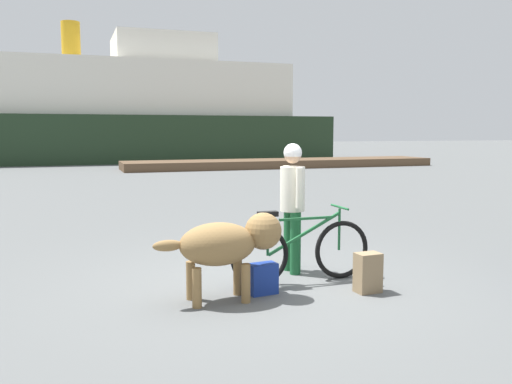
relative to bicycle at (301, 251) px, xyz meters
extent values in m
plane|color=#595B5B|center=(-0.38, 0.14, -0.39)|extent=(160.00, 160.00, 0.00)
torus|color=black|center=(0.56, 0.00, -0.03)|extent=(0.73, 0.06, 0.73)
torus|color=black|center=(-0.53, 0.00, -0.03)|extent=(0.73, 0.06, 0.73)
cube|color=#19592D|center=(0.06, 0.00, 0.39)|extent=(0.70, 0.03, 0.03)
cube|color=#19592D|center=(0.04, 0.00, 0.21)|extent=(0.94, 0.03, 0.49)
cylinder|color=#19592D|center=(-0.43, 0.00, 0.18)|extent=(0.03, 0.03, 0.42)
cylinder|color=#19592D|center=(0.52, 0.00, 0.23)|extent=(0.03, 0.03, 0.52)
cube|color=black|center=(-0.43, 0.00, 0.47)|extent=(0.24, 0.10, 0.06)
cylinder|color=#19592D|center=(0.52, 0.00, 0.51)|extent=(0.03, 0.44, 0.03)
cube|color=slate|center=(-0.55, 0.00, 0.27)|extent=(0.36, 0.14, 0.02)
cylinder|color=#19592D|center=(0.09, 0.59, 0.01)|extent=(0.14, 0.14, 0.81)
cylinder|color=#19592D|center=(0.09, 0.37, 0.01)|extent=(0.14, 0.14, 0.81)
cylinder|color=silver|center=(0.09, 0.48, 0.70)|extent=(0.32, 0.32, 0.57)
cylinder|color=silver|center=(0.09, 0.70, 0.74)|extent=(0.09, 0.09, 0.51)
cylinder|color=silver|center=(0.09, 0.26, 0.74)|extent=(0.09, 0.09, 0.51)
sphere|color=tan|center=(0.09, 0.48, 1.14)|extent=(0.22, 0.22, 0.22)
sphere|color=white|center=(0.09, 0.48, 1.17)|extent=(0.24, 0.24, 0.24)
ellipsoid|color=olive|center=(-1.15, -0.39, 0.24)|extent=(0.84, 0.55, 0.47)
sphere|color=olive|center=(-0.63, -0.39, 0.35)|extent=(0.41, 0.41, 0.41)
ellipsoid|color=olive|center=(-1.69, -0.39, 0.26)|extent=(0.32, 0.12, 0.12)
cylinder|color=olive|center=(-0.88, -0.24, -0.18)|extent=(0.10, 0.10, 0.42)
cylinder|color=olive|center=(-0.88, -0.54, -0.18)|extent=(0.10, 0.10, 0.42)
cylinder|color=olive|center=(-1.41, -0.24, -0.18)|extent=(0.10, 0.10, 0.42)
cylinder|color=olive|center=(-1.41, -0.54, -0.18)|extent=(0.10, 0.10, 0.42)
cube|color=#8C7251|center=(0.56, -0.63, -0.17)|extent=(0.29, 0.22, 0.46)
cube|color=navy|center=(-0.60, -0.30, -0.22)|extent=(0.34, 0.22, 0.35)
cube|color=brown|center=(7.59, 19.74, -0.19)|extent=(15.97, 2.67, 0.40)
cube|color=#1E331E|center=(0.66, 29.19, 0.97)|extent=(24.71, 8.96, 2.73)
cube|color=silver|center=(0.66, 29.19, 3.94)|extent=(19.77, 7.52, 3.20)
cube|color=silver|center=(3.13, 29.19, 6.44)|extent=(5.93, 5.37, 1.80)
cylinder|color=#BF8C19|center=(-2.31, 29.19, 6.74)|extent=(1.10, 1.10, 2.40)
cylinder|color=#4C331E|center=(4.18, 46.05, 0.98)|extent=(0.31, 0.31, 2.75)
cone|color=#143819|center=(4.18, 46.05, 6.13)|extent=(3.96, 3.96, 7.54)
cylinder|color=#4C331E|center=(14.22, 46.85, 0.73)|extent=(0.33, 0.33, 2.25)
cone|color=#143819|center=(14.22, 46.85, 4.91)|extent=(3.44, 3.44, 6.11)
camera|label=1|loc=(-2.62, -5.96, 1.45)|focal=38.13mm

